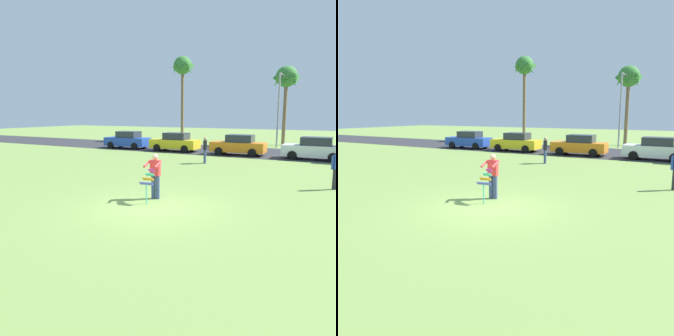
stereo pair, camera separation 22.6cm
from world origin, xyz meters
TOP-DOWN VIEW (x-y plane):
  - ground_plane at (0.00, 0.00)m, footprint 120.00×120.00m
  - road_strip at (0.00, 18.29)m, footprint 120.00×8.00m
  - person_kite_flyer at (-0.58, 1.07)m, footprint 0.60×0.70m
  - kite_held at (-0.50, 0.43)m, footprint 0.53×0.68m
  - parked_car_blue at (-12.46, 15.90)m, footprint 4.25×1.94m
  - parked_car_yellow at (-7.46, 15.89)m, footprint 4.24×1.92m
  - parked_car_orange at (-1.85, 15.90)m, footprint 4.26×1.95m
  - parked_car_white at (3.63, 15.89)m, footprint 4.21×1.85m
  - palm_tree_left_near at (-12.09, 26.64)m, footprint 2.58×2.71m
  - palm_tree_right_near at (-0.28, 26.21)m, footprint 2.58×2.71m
  - streetlight_pole at (-0.35, 23.43)m, footprint 0.24×1.65m
  - person_walker_far at (-2.45, 10.54)m, footprint 0.32×0.55m

SIDE VIEW (x-z plane):
  - ground_plane at x=0.00m, z-range 0.00..0.00m
  - road_strip at x=0.00m, z-range 0.00..0.01m
  - parked_car_blue at x=-12.46m, z-range -0.03..1.57m
  - parked_car_yellow at x=-7.46m, z-range -0.03..1.57m
  - parked_car_orange at x=-1.85m, z-range -0.03..1.57m
  - parked_car_white at x=3.63m, z-range -0.03..1.57m
  - kite_held at x=-0.50m, z-range 0.22..1.45m
  - person_walker_far at x=-2.45m, z-range 0.07..1.80m
  - person_kite_flyer at x=-0.58m, z-range 0.09..1.82m
  - streetlight_pole at x=-0.35m, z-range 0.50..7.50m
  - palm_tree_right_near at x=-0.28m, z-range 2.59..10.52m
  - palm_tree_left_near at x=-12.09m, z-range 3.39..13.24m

